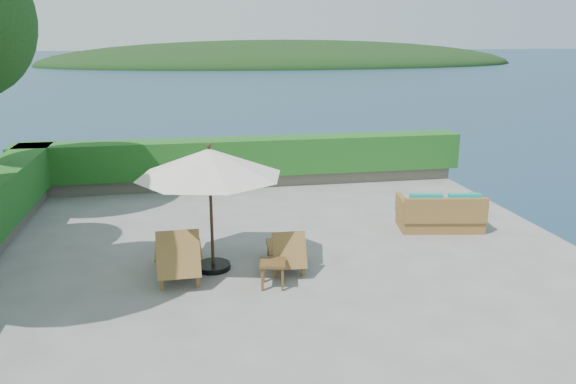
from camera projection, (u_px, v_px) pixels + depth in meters
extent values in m
plane|color=gray|center=(280.00, 259.00, 10.66)|extent=(12.00, 12.00, 0.00)
cube|color=#564F44|center=(280.00, 333.00, 11.07)|extent=(12.00, 12.00, 3.00)
ellipsoid|color=black|center=(284.00, 64.00, 148.48)|extent=(126.00, 57.60, 12.60)
cube|color=#6F6859|center=(247.00, 179.00, 15.91)|extent=(12.00, 0.60, 0.36)
cube|color=#174A15|center=(246.00, 156.00, 15.73)|extent=(12.40, 0.90, 1.00)
cylinder|color=black|center=(213.00, 266.00, 10.22)|extent=(0.72, 0.72, 0.10)
cylinder|color=#341F13|center=(211.00, 210.00, 9.93)|extent=(0.07, 0.07, 2.24)
cone|color=beige|center=(209.00, 162.00, 9.70)|extent=(2.99, 2.99, 0.49)
sphere|color=#341F13|center=(209.00, 146.00, 9.62)|extent=(0.09, 0.09, 0.08)
cube|color=brown|center=(161.00, 282.00, 9.35)|extent=(0.07, 0.07, 0.28)
cube|color=brown|center=(198.00, 279.00, 9.47)|extent=(0.07, 0.07, 0.28)
cube|color=brown|center=(162.00, 254.00, 10.57)|extent=(0.07, 0.07, 0.28)
cube|color=brown|center=(195.00, 251.00, 10.69)|extent=(0.07, 0.07, 0.28)
cube|color=brown|center=(178.00, 254.00, 10.07)|extent=(0.74, 1.42, 0.10)
cube|color=brown|center=(178.00, 255.00, 9.23)|extent=(0.72, 0.47, 0.76)
cube|color=brown|center=(157.00, 251.00, 9.75)|extent=(0.08, 0.92, 0.05)
cube|color=brown|center=(199.00, 248.00, 9.90)|extent=(0.08, 0.92, 0.05)
cube|color=brown|center=(275.00, 271.00, 9.83)|extent=(0.05, 0.05, 0.23)
cube|color=brown|center=(303.00, 270.00, 9.90)|extent=(0.05, 0.05, 0.23)
cube|color=brown|center=(269.00, 250.00, 10.84)|extent=(0.05, 0.05, 0.23)
cube|color=brown|center=(294.00, 248.00, 10.91)|extent=(0.05, 0.05, 0.23)
cube|color=brown|center=(284.00, 250.00, 10.41)|extent=(0.63, 1.17, 0.08)
cube|color=brown|center=(290.00, 251.00, 9.72)|extent=(0.60, 0.40, 0.62)
cube|color=brown|center=(269.00, 248.00, 10.17)|extent=(0.08, 0.75, 0.04)
cube|color=brown|center=(302.00, 246.00, 10.25)|extent=(0.08, 0.75, 0.04)
cube|color=brown|center=(262.00, 279.00, 9.29)|extent=(0.05, 0.05, 0.41)
cube|color=brown|center=(283.00, 279.00, 9.29)|extent=(0.05, 0.05, 0.41)
cube|color=brown|center=(263.00, 271.00, 9.62)|extent=(0.05, 0.05, 0.41)
cube|color=brown|center=(283.00, 271.00, 9.62)|extent=(0.05, 0.05, 0.41)
cube|color=brown|center=(273.00, 263.00, 9.39)|extent=(0.50, 0.50, 0.05)
cube|color=brown|center=(439.00, 220.00, 12.34)|extent=(1.89, 1.17, 0.39)
cube|color=brown|center=(446.00, 211.00, 11.85)|extent=(1.76, 0.44, 0.54)
cube|color=brown|center=(402.00, 207.00, 12.25)|extent=(0.27, 0.89, 0.44)
cube|color=brown|center=(479.00, 207.00, 12.27)|extent=(0.27, 0.89, 0.44)
cube|color=#139082|center=(421.00, 207.00, 12.31)|extent=(0.87, 0.83, 0.18)
cube|color=#139082|center=(458.00, 207.00, 12.32)|extent=(0.87, 0.83, 0.18)
cube|color=#139082|center=(426.00, 202.00, 11.90)|extent=(0.70, 0.25, 0.35)
cube|color=#139082|center=(464.00, 202.00, 11.91)|extent=(0.70, 0.25, 0.35)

